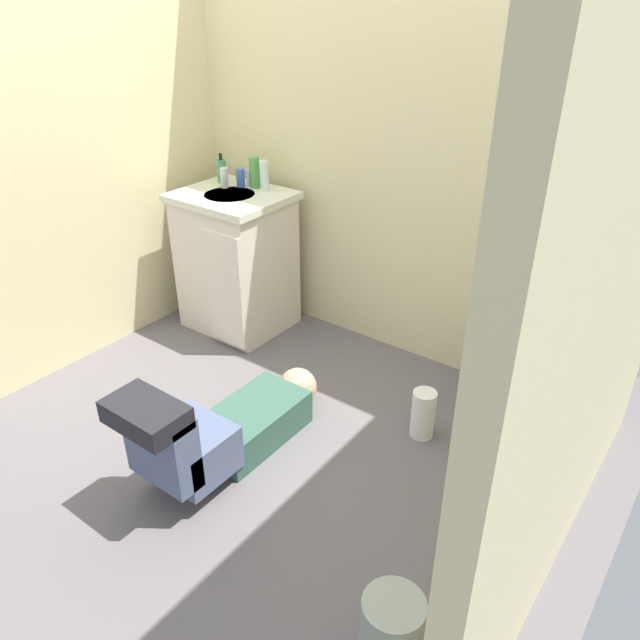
{
  "coord_description": "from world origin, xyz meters",
  "views": [
    {
      "loc": [
        1.54,
        -1.71,
        1.86
      ],
      "look_at": [
        0.05,
        0.3,
        0.45
      ],
      "focal_mm": 34.3,
      "sensor_mm": 36.0,
      "label": 1
    }
  ],
  "objects_px": {
    "bottle_clear": "(264,176)",
    "faucet": "(249,178)",
    "toilet": "(521,359)",
    "bottle_green": "(255,172)",
    "person_plumber": "(222,427)",
    "soap_dispenser": "(222,171)",
    "bottle_blue": "(241,178)",
    "tissue_box": "(535,261)",
    "vanity_cabinet": "(236,261)",
    "toilet_paper_roll": "(487,530)",
    "trash_can": "(392,630)",
    "paper_towel_roll": "(423,414)",
    "toiletry_bag": "(571,269)",
    "bottle_white": "(224,178)"
  },
  "relations": [
    {
      "from": "bottle_white",
      "to": "toilet_paper_roll",
      "type": "bearing_deg",
      "value": -20.09
    },
    {
      "from": "vanity_cabinet",
      "to": "faucet",
      "type": "xyz_separation_m",
      "value": [
        -0.0,
        0.15,
        0.45
      ]
    },
    {
      "from": "vanity_cabinet",
      "to": "trash_can",
      "type": "xyz_separation_m",
      "value": [
        1.83,
        -1.28,
        -0.29
      ]
    },
    {
      "from": "toilet",
      "to": "paper_towel_roll",
      "type": "bearing_deg",
      "value": -133.2
    },
    {
      "from": "toilet",
      "to": "toiletry_bag",
      "type": "bearing_deg",
      "value": 40.77
    },
    {
      "from": "faucet",
      "to": "bottle_clear",
      "type": "bearing_deg",
      "value": 1.94
    },
    {
      "from": "trash_can",
      "to": "paper_towel_roll",
      "type": "height_order",
      "value": "trash_can"
    },
    {
      "from": "trash_can",
      "to": "toilet_paper_roll",
      "type": "xyz_separation_m",
      "value": [
        0.06,
        0.61,
        -0.07
      ]
    },
    {
      "from": "faucet",
      "to": "toiletry_bag",
      "type": "xyz_separation_m",
      "value": [
        1.8,
        -0.01,
        -0.06
      ]
    },
    {
      "from": "faucet",
      "to": "bottle_green",
      "type": "xyz_separation_m",
      "value": [
        0.03,
        0.02,
        0.04
      ]
    },
    {
      "from": "person_plumber",
      "to": "toiletry_bag",
      "type": "xyz_separation_m",
      "value": [
        1.02,
        1.07,
        0.63
      ]
    },
    {
      "from": "soap_dispenser",
      "to": "bottle_white",
      "type": "distance_m",
      "value": 0.11
    },
    {
      "from": "tissue_box",
      "to": "paper_towel_roll",
      "type": "xyz_separation_m",
      "value": [
        -0.26,
        -0.41,
        -0.68
      ]
    },
    {
      "from": "bottle_white",
      "to": "paper_towel_roll",
      "type": "relative_size",
      "value": 0.48
    },
    {
      "from": "bottle_green",
      "to": "soap_dispenser",
      "type": "bearing_deg",
      "value": -170.79
    },
    {
      "from": "paper_towel_roll",
      "to": "trash_can",
      "type": "bearing_deg",
      "value": -66.81
    },
    {
      "from": "tissue_box",
      "to": "soap_dispenser",
      "type": "relative_size",
      "value": 1.33
    },
    {
      "from": "person_plumber",
      "to": "paper_towel_roll",
      "type": "xyz_separation_m",
      "value": [
        0.62,
        0.66,
        -0.06
      ]
    },
    {
      "from": "bottle_clear",
      "to": "paper_towel_roll",
      "type": "relative_size",
      "value": 0.7
    },
    {
      "from": "vanity_cabinet",
      "to": "faucet",
      "type": "height_order",
      "value": "faucet"
    },
    {
      "from": "person_plumber",
      "to": "soap_dispenser",
      "type": "xyz_separation_m",
      "value": [
        -0.97,
        1.06,
        0.71
      ]
    },
    {
      "from": "faucet",
      "to": "person_plumber",
      "type": "relative_size",
      "value": 0.09
    },
    {
      "from": "soap_dispenser",
      "to": "paper_towel_roll",
      "type": "xyz_separation_m",
      "value": [
        1.59,
        -0.4,
        -0.77
      ]
    },
    {
      "from": "bottle_blue",
      "to": "bottle_clear",
      "type": "distance_m",
      "value": 0.16
    },
    {
      "from": "trash_can",
      "to": "toilet_paper_roll",
      "type": "height_order",
      "value": "trash_can"
    },
    {
      "from": "faucet",
      "to": "soap_dispenser",
      "type": "xyz_separation_m",
      "value": [
        -0.19,
        -0.02,
        0.02
      ]
    },
    {
      "from": "bottle_blue",
      "to": "bottle_green",
      "type": "xyz_separation_m",
      "value": [
        0.08,
        0.04,
        0.04
      ]
    },
    {
      "from": "faucet",
      "to": "toilet_paper_roll",
      "type": "height_order",
      "value": "faucet"
    },
    {
      "from": "toiletry_bag",
      "to": "toilet",
      "type": "bearing_deg",
      "value": -139.23
    },
    {
      "from": "vanity_cabinet",
      "to": "person_plumber",
      "type": "height_order",
      "value": "vanity_cabinet"
    },
    {
      "from": "toilet",
      "to": "tissue_box",
      "type": "height_order",
      "value": "tissue_box"
    },
    {
      "from": "bottle_clear",
      "to": "toilet_paper_roll",
      "type": "bearing_deg",
      "value": -24.84
    },
    {
      "from": "tissue_box",
      "to": "toiletry_bag",
      "type": "xyz_separation_m",
      "value": [
        0.15,
        0.0,
        0.01
      ]
    },
    {
      "from": "vanity_cabinet",
      "to": "trash_can",
      "type": "height_order",
      "value": "vanity_cabinet"
    },
    {
      "from": "toilet",
      "to": "bottle_green",
      "type": "bearing_deg",
      "value": 176.02
    },
    {
      "from": "soap_dispenser",
      "to": "bottle_clear",
      "type": "relative_size",
      "value": 0.99
    },
    {
      "from": "vanity_cabinet",
      "to": "bottle_clear",
      "type": "distance_m",
      "value": 0.52
    },
    {
      "from": "soap_dispenser",
      "to": "vanity_cabinet",
      "type": "bearing_deg",
      "value": -33.1
    },
    {
      "from": "person_plumber",
      "to": "trash_can",
      "type": "xyz_separation_m",
      "value": [
        1.05,
        -0.34,
        -0.05
      ]
    },
    {
      "from": "faucet",
      "to": "bottle_blue",
      "type": "height_order",
      "value": "bottle_blue"
    },
    {
      "from": "vanity_cabinet",
      "to": "bottle_blue",
      "type": "relative_size",
      "value": 8.09
    },
    {
      "from": "bottle_blue",
      "to": "toilet",
      "type": "bearing_deg",
      "value": -2.64
    },
    {
      "from": "vanity_cabinet",
      "to": "paper_towel_roll",
      "type": "distance_m",
      "value": 1.45
    },
    {
      "from": "tissue_box",
      "to": "bottle_green",
      "type": "distance_m",
      "value": 1.63
    },
    {
      "from": "soap_dispenser",
      "to": "bottle_green",
      "type": "bearing_deg",
      "value": 9.21
    },
    {
      "from": "toilet",
      "to": "tissue_box",
      "type": "bearing_deg",
      "value": 116.43
    },
    {
      "from": "bottle_clear",
      "to": "faucet",
      "type": "bearing_deg",
      "value": -178.06
    },
    {
      "from": "faucet",
      "to": "paper_towel_roll",
      "type": "xyz_separation_m",
      "value": [
        1.4,
        -0.42,
        -0.75
      ]
    },
    {
      "from": "tissue_box",
      "to": "trash_can",
      "type": "xyz_separation_m",
      "value": [
        0.18,
        -1.41,
        -0.68
      ]
    },
    {
      "from": "toiletry_bag",
      "to": "paper_towel_roll",
      "type": "height_order",
      "value": "toiletry_bag"
    }
  ]
}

